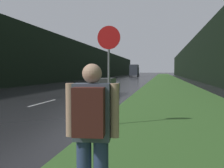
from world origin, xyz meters
name	(u,v)px	position (x,y,z in m)	size (l,w,h in m)	color
grass_verge	(167,82)	(7.28, 40.00, 0.01)	(6.00, 240.00, 0.02)	#386028
lane_stripe_c	(43,103)	(0.00, 12.56, 0.00)	(0.12, 3.00, 0.01)	silver
lane_stripe_d	(84,92)	(0.00, 19.56, 0.00)	(0.12, 3.00, 0.01)	silver
lane_stripe_e	(104,87)	(0.00, 26.56, 0.00)	(0.12, 3.00, 0.01)	silver
treeline_far_side	(84,62)	(-10.28, 50.00, 3.72)	(2.00, 140.00, 7.45)	black
treeline_near_side	(198,59)	(13.28, 50.00, 4.11)	(2.00, 140.00, 8.21)	black
stop_sign	(109,64)	(4.72, 8.03, 1.97)	(0.74, 0.07, 3.16)	slate
hitchhiker_with_backpack	(92,131)	(5.58, 3.29, 1.04)	(0.63, 0.46, 1.82)	navy
car_passing_near	(102,86)	(2.14, 17.36, 0.63)	(1.96, 4.41, 1.23)	#4C514C
delivery_truck	(134,71)	(-2.14, 75.86, 1.97)	(2.59, 6.71, 3.78)	black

